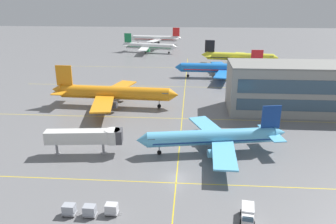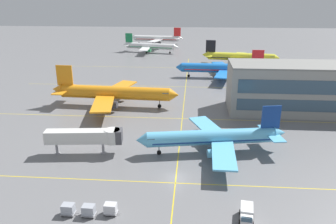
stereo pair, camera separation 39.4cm
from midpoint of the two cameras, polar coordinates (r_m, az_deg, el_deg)
ground_plane at (r=65.07m, az=1.54°, el=-11.05°), size 600.00×600.00×0.00m
airliner_front_gate at (r=73.82m, az=7.81°, el=-4.29°), size 33.07×28.16×10.31m
airliner_second_row at (r=104.42m, az=-9.13°, el=3.23°), size 39.98×34.47×12.43m
airliner_third_row at (r=140.89m, az=9.13°, el=7.35°), size 37.41×32.37×11.66m
airliner_far_left_stand at (r=168.73m, az=12.12°, el=9.15°), size 37.18×31.81×11.56m
airliner_far_right_stand at (r=201.55m, az=-3.03°, el=11.10°), size 34.33×29.15×10.74m
airliner_distant_taxiway at (r=235.35m, az=-1.80°, el=12.38°), size 36.45×31.26×11.33m
taxiway_markings at (r=109.95m, az=2.87°, el=1.98°), size 121.48×149.15×0.01m
service_truck_red_van at (r=55.20m, az=13.41°, el=-16.41°), size 2.66×4.34×2.10m
baggage_cart_row_leftmost at (r=57.14m, az=-16.41°, el=-15.55°), size 2.78×1.74×1.86m
baggage_cart_row_second at (r=56.08m, az=-13.14°, el=-15.97°), size 2.78×1.74×1.86m
baggage_cart_row_middle at (r=55.80m, az=-9.54°, el=-15.89°), size 2.78×1.74×1.86m
jet_bridge at (r=74.14m, az=-12.99°, el=-4.07°), size 16.63×4.52×5.58m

